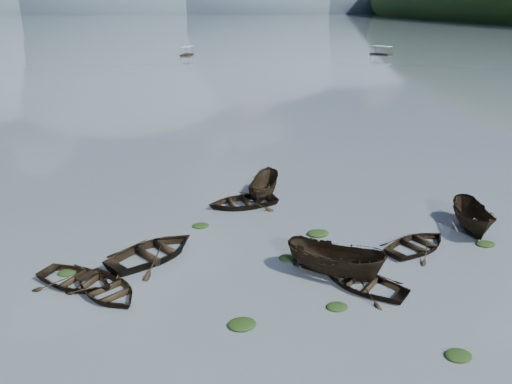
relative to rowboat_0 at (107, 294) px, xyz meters
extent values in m
plane|color=#515E66|center=(8.16, -5.66, 0.00)|extent=(2400.00, 2400.00, 0.00)
ellipsoid|color=#475666|center=(-51.84, 894.34, 0.00)|extent=(520.00, 520.00, 340.00)
ellipsoid|color=#475666|center=(148.16, 894.34, 0.00)|extent=(520.00, 520.00, 260.00)
ellipsoid|color=#475666|center=(328.16, 894.34, 0.00)|extent=(520.00, 520.00, 220.00)
imported|color=black|center=(0.00, 0.00, 0.00)|extent=(4.59, 4.92, 0.83)
imported|color=black|center=(2.08, 3.12, 0.00)|extent=(6.17, 5.82, 1.04)
imported|color=black|center=(10.68, -0.43, 0.00)|extent=(5.01, 4.54, 1.91)
imported|color=black|center=(11.70, -1.78, 0.00)|extent=(4.77, 4.82, 0.82)
imported|color=black|center=(16.06, 1.39, 0.00)|extent=(5.04, 4.46, 0.86)
imported|color=black|center=(20.34, 3.02, 0.00)|extent=(3.00, 4.95, 1.79)
imported|color=black|center=(-1.48, 1.19, 0.00)|extent=(5.00, 4.73, 0.84)
imported|color=black|center=(7.84, 9.25, 0.00)|extent=(4.96, 3.82, 0.95)
imported|color=black|center=(9.50, 10.55, 0.00)|extent=(3.38, 4.71, 1.71)
ellipsoid|color=black|center=(5.61, -3.57, 0.00)|extent=(1.19, 0.98, 0.26)
ellipsoid|color=black|center=(9.87, -3.09, 0.00)|extent=(0.95, 0.76, 0.21)
ellipsoid|color=black|center=(13.21, -7.03, 0.00)|extent=(1.03, 0.83, 0.22)
ellipsoid|color=black|center=(8.91, 1.64, 0.00)|extent=(0.95, 0.80, 0.21)
ellipsoid|color=black|center=(19.93, 1.06, 0.00)|extent=(1.05, 0.84, 0.22)
ellipsoid|color=black|center=(-2.07, 2.29, 0.00)|extent=(0.91, 0.74, 0.19)
ellipsoid|color=black|center=(4.85, 6.53, 0.00)|extent=(0.99, 0.83, 0.21)
ellipsoid|color=black|center=(11.33, 4.09, 0.00)|extent=(1.26, 1.01, 0.27)
camera|label=1|loc=(2.83, -20.51, 12.33)|focal=35.00mm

